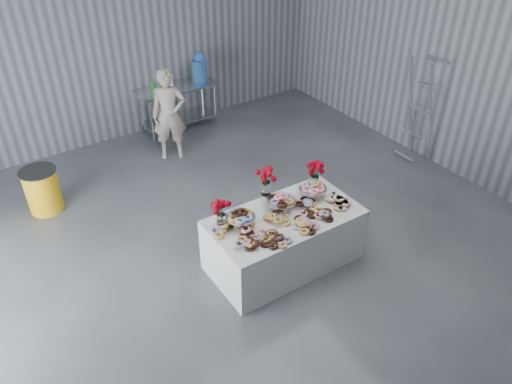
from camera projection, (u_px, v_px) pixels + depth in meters
ground at (263, 270)px, 6.43m from camera, size 9.00×9.00×0.00m
room_walls at (238, 77)px, 4.86m from camera, size 8.04×9.04×4.02m
display_table at (284, 240)px, 6.35m from camera, size 1.91×1.02×0.75m
prep_table at (178, 100)px, 9.30m from camera, size 1.50×0.60×0.90m
donut_mounds at (287, 215)px, 6.08m from camera, size 1.81×0.82×0.09m
cake_stand_left at (240, 216)px, 5.91m from camera, size 0.36×0.36×0.17m
cake_stand_mid at (281, 200)px, 6.18m from camera, size 0.36×0.36×0.17m
cake_stand_right at (313, 188)px, 6.41m from camera, size 0.36×0.36×0.17m
danish_pile at (340, 199)px, 6.34m from camera, size 0.48×0.48×0.11m
bouquet_left at (221, 207)px, 5.80m from camera, size 0.26×0.26×0.42m
bouquet_right at (316, 169)px, 6.49m from camera, size 0.26×0.26×0.42m
bouquet_center at (266, 179)px, 6.14m from camera, size 0.26×0.26×0.57m
water_jug at (200, 68)px, 9.23m from camera, size 0.28×0.28×0.55m
drink_bottles at (162, 85)px, 8.85m from camera, size 0.54×0.08×0.27m
person at (169, 115)px, 8.40m from camera, size 0.68×0.58×1.58m
trash_barrel at (43, 190)px, 7.34m from camera, size 0.53×0.53×0.68m
stepladder at (421, 110)px, 8.23m from camera, size 0.68×0.47×1.86m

